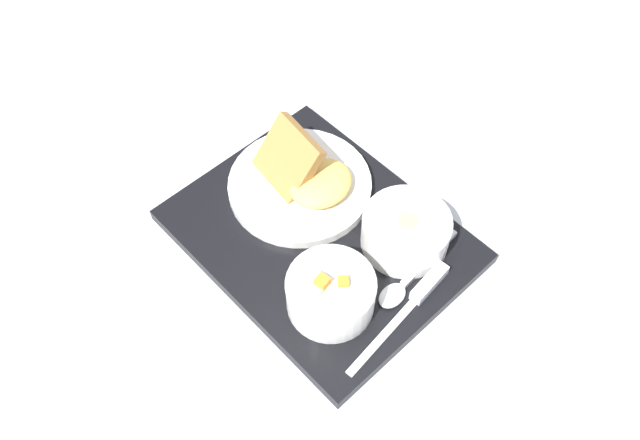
% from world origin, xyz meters
% --- Properties ---
extents(ground_plane, '(4.00, 4.00, 0.00)m').
position_xyz_m(ground_plane, '(0.00, 0.00, 0.00)').
color(ground_plane, silver).
extents(serving_tray, '(0.42, 0.35, 0.02)m').
position_xyz_m(serving_tray, '(0.00, 0.00, 0.01)').
color(serving_tray, black).
rests_on(serving_tray, ground_plane).
extents(bowl_salad, '(0.11, 0.11, 0.07)m').
position_xyz_m(bowl_salad, '(-0.08, 0.08, 0.05)').
color(bowl_salad, white).
rests_on(bowl_salad, serving_tray).
extents(bowl_soup, '(0.12, 0.12, 0.05)m').
position_xyz_m(bowl_soup, '(-0.10, -0.06, 0.05)').
color(bowl_soup, white).
rests_on(bowl_soup, serving_tray).
extents(plate_main, '(0.20, 0.20, 0.09)m').
position_xyz_m(plate_main, '(0.07, -0.04, 0.04)').
color(plate_main, white).
rests_on(plate_main, serving_tray).
extents(knife, '(0.02, 0.19, 0.02)m').
position_xyz_m(knife, '(-0.16, -0.00, 0.03)').
color(knife, silver).
rests_on(knife, serving_tray).
extents(spoon, '(0.03, 0.16, 0.01)m').
position_xyz_m(spoon, '(-0.14, -0.01, 0.02)').
color(spoon, silver).
rests_on(spoon, serving_tray).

